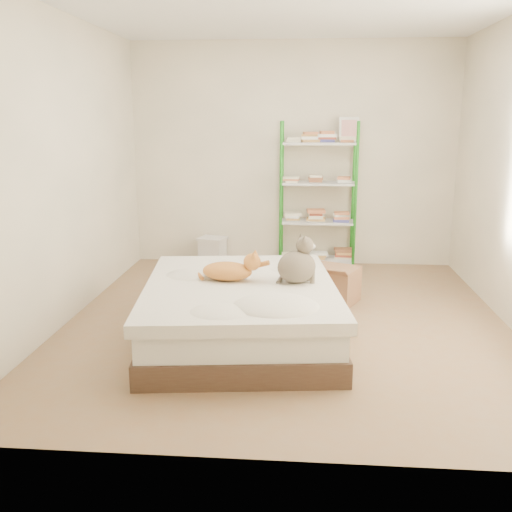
# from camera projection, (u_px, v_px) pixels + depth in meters

# --- Properties ---
(room) EXTENTS (3.81, 4.21, 2.61)m
(room) POSITION_uv_depth(u_px,v_px,m) (288.00, 172.00, 4.69)
(room) COLOR #856F52
(room) RESTS_ON ground
(bed) EXTENTS (1.68, 2.00, 0.47)m
(bed) POSITION_uv_depth(u_px,v_px,m) (240.00, 312.00, 4.52)
(bed) COLOR #4A3728
(bed) RESTS_ON ground
(orange_cat) EXTENTS (0.49, 0.29, 0.19)m
(orange_cat) POSITION_uv_depth(u_px,v_px,m) (227.00, 269.00, 4.53)
(orange_cat) COLOR #C8812E
(orange_cat) RESTS_ON bed
(grey_cat) EXTENTS (0.40, 0.37, 0.37)m
(grey_cat) POSITION_uv_depth(u_px,v_px,m) (297.00, 260.00, 4.44)
(grey_cat) COLOR #70614A
(grey_cat) RESTS_ON bed
(shelf_unit) EXTENTS (0.88, 0.36, 1.74)m
(shelf_unit) POSITION_uv_depth(u_px,v_px,m) (318.00, 196.00, 6.59)
(shelf_unit) COLOR #238521
(shelf_unit) RESTS_ON ground
(cardboard_box) EXTENTS (0.61, 0.63, 0.40)m
(cardboard_box) POSITION_uv_depth(u_px,v_px,m) (331.00, 284.00, 5.49)
(cardboard_box) COLOR #A16943
(cardboard_box) RESTS_ON ground
(white_bin) EXTENTS (0.37, 0.34, 0.35)m
(white_bin) POSITION_uv_depth(u_px,v_px,m) (213.00, 251.00, 6.82)
(white_bin) COLOR silver
(white_bin) RESTS_ON ground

